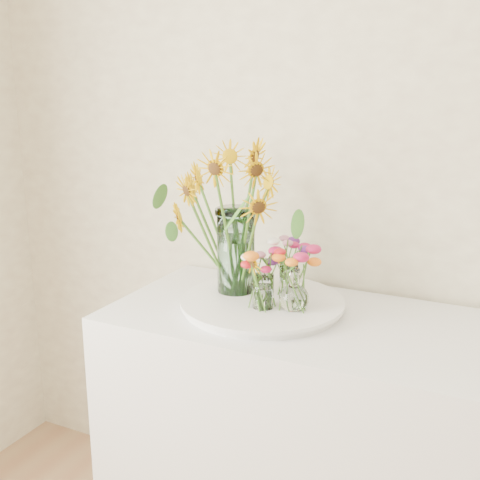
{
  "coord_description": "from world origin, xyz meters",
  "views": [
    {
      "loc": [
        -0.03,
        0.35,
        1.57
      ],
      "look_at": [
        -0.8,
        1.93,
        1.11
      ],
      "focal_mm": 45.0,
      "sensor_mm": 36.0,
      "label": 1
    }
  ],
  "objects": [
    {
      "name": "counter",
      "position": [
        -0.48,
        1.93,
        0.45
      ],
      "size": [
        1.4,
        0.6,
        0.9
      ],
      "primitive_type": "cube",
      "color": "white",
      "rests_on": "ground_plane"
    },
    {
      "name": "tray",
      "position": [
        -0.73,
        1.93,
        0.91
      ],
      "size": [
        0.48,
        0.48,
        0.02
      ],
      "primitive_type": "cylinder",
      "color": "white",
      "rests_on": "counter"
    },
    {
      "name": "mason_jar",
      "position": [
        -0.84,
        1.97,
        1.06
      ],
      "size": [
        0.13,
        0.13,
        0.28
      ],
      "primitive_type": "cylinder",
      "rotation": [
        0.0,
        0.0,
        -0.07
      ],
      "color": "#A9DFDA",
      "rests_on": "tray"
    },
    {
      "name": "sunflower_bouquet",
      "position": [
        -0.84,
        1.97,
        1.17
      ],
      "size": [
        0.76,
        0.76,
        0.49
      ],
      "primitive_type": null,
      "rotation": [
        0.0,
        0.0,
        -0.07
      ],
      "color": "#DBA504",
      "rests_on": "tray"
    },
    {
      "name": "small_vase_a",
      "position": [
        -0.7,
        1.87,
        0.98
      ],
      "size": [
        0.07,
        0.07,
        0.11
      ],
      "primitive_type": "cylinder",
      "rotation": [
        0.0,
        0.0,
        -0.15
      ],
      "color": "white",
      "rests_on": "tray"
    },
    {
      "name": "wildflower_posy_a",
      "position": [
        -0.7,
        1.87,
        1.02
      ],
      "size": [
        0.18,
        0.18,
        0.2
      ],
      "primitive_type": null,
      "color": "orange",
      "rests_on": "tray"
    },
    {
      "name": "small_vase_b",
      "position": [
        -0.62,
        1.91,
        0.99
      ],
      "size": [
        0.09,
        0.09,
        0.13
      ],
      "primitive_type": null,
      "rotation": [
        0.0,
        0.0,
        0.0
      ],
      "color": "white",
      "rests_on": "tray"
    },
    {
      "name": "wildflower_posy_b",
      "position": [
        -0.62,
        1.91,
        1.03
      ],
      "size": [
        0.2,
        0.2,
        0.22
      ],
      "primitive_type": null,
      "color": "orange",
      "rests_on": "tray"
    },
    {
      "name": "small_vase_c",
      "position": [
        -0.67,
        2.01,
        0.98
      ],
      "size": [
        0.06,
        0.06,
        0.1
      ],
      "primitive_type": "cylinder",
      "rotation": [
        0.0,
        0.0,
        0.09
      ],
      "color": "white",
      "rests_on": "tray"
    },
    {
      "name": "wildflower_posy_c",
      "position": [
        -0.67,
        2.01,
        1.02
      ],
      "size": [
        0.19,
        0.19,
        0.19
      ],
      "primitive_type": null,
      "color": "orange",
      "rests_on": "tray"
    }
  ]
}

